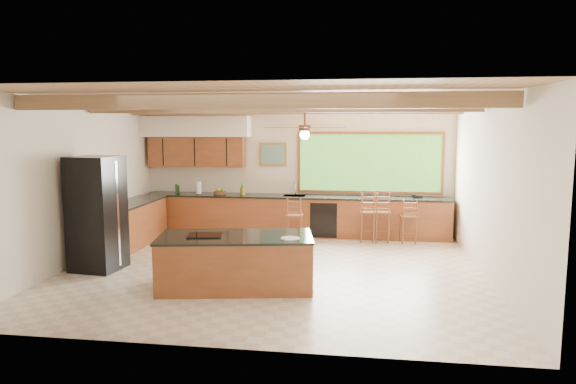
# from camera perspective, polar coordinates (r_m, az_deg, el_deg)

# --- Properties ---
(ground) EXTENTS (7.20, 7.20, 0.00)m
(ground) POSITION_cam_1_polar(r_m,az_deg,el_deg) (9.15, -1.69, -8.61)
(ground) COLOR beige
(ground) RESTS_ON ground
(room_shell) EXTENTS (7.27, 6.54, 3.02)m
(room_shell) POSITION_cam_1_polar(r_m,az_deg,el_deg) (9.47, -2.08, 5.52)
(room_shell) COLOR beige
(room_shell) RESTS_ON ground
(counter_run) EXTENTS (7.12, 3.10, 1.22)m
(counter_run) POSITION_cam_1_polar(r_m,az_deg,el_deg) (11.61, -3.56, -2.82)
(counter_run) COLOR brown
(counter_run) RESTS_ON ground
(island) EXTENTS (2.53, 1.51, 0.85)m
(island) POSITION_cam_1_polar(r_m,az_deg,el_deg) (8.12, -5.83, -7.68)
(island) COLOR brown
(island) RESTS_ON ground
(refrigerator) EXTENTS (0.85, 0.83, 2.00)m
(refrigerator) POSITION_cam_1_polar(r_m,az_deg,el_deg) (9.56, -20.47, -2.24)
(refrigerator) COLOR black
(refrigerator) RESTS_ON ground
(bar_stool_a) EXTENTS (0.37, 0.37, 0.99)m
(bar_stool_a) POSITION_cam_1_polar(r_m,az_deg,el_deg) (11.06, 0.69, -2.69)
(bar_stool_a) COLOR brown
(bar_stool_a) RESTS_ON ground
(bar_stool_b) EXTENTS (0.40, 0.40, 1.10)m
(bar_stool_b) POSITION_cam_1_polar(r_m,az_deg,el_deg) (11.22, 8.98, -2.30)
(bar_stool_b) COLOR brown
(bar_stool_b) RESTS_ON ground
(bar_stool_c) EXTENTS (0.38, 0.38, 0.98)m
(bar_stool_c) POSITION_cam_1_polar(r_m,az_deg,el_deg) (11.28, 13.26, -2.72)
(bar_stool_c) COLOR brown
(bar_stool_c) RESTS_ON ground
(bar_stool_d) EXTENTS (0.41, 0.41, 1.11)m
(bar_stool_d) POSITION_cam_1_polar(r_m,az_deg,el_deg) (11.22, 10.30, -2.30)
(bar_stool_d) COLOR brown
(bar_stool_d) RESTS_ON ground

